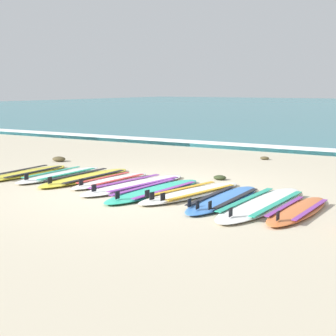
# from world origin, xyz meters

# --- Properties ---
(ground_plane) EXTENTS (80.00, 80.00, 0.00)m
(ground_plane) POSITION_xyz_m (0.00, 0.00, 0.00)
(ground_plane) COLOR #C1B599
(wave_foam_strip) EXTENTS (80.00, 0.71, 0.11)m
(wave_foam_strip) POSITION_xyz_m (0.00, 6.16, 0.06)
(wave_foam_strip) COLOR white
(wave_foam_strip) RESTS_ON ground
(surfboard_0) EXTENTS (0.60, 2.12, 0.18)m
(surfboard_0) POSITION_xyz_m (-2.72, 0.15, 0.04)
(surfboard_0) COLOR yellow
(surfboard_0) RESTS_ON ground
(surfboard_1) EXTENTS (0.55, 2.12, 0.18)m
(surfboard_1) POSITION_xyz_m (-2.04, 0.30, 0.04)
(surfboard_1) COLOR white
(surfboard_1) RESTS_ON ground
(surfboard_2) EXTENTS (0.62, 2.32, 0.18)m
(surfboard_2) POSITION_xyz_m (-1.44, 0.33, 0.04)
(surfboard_2) COLOR yellow
(surfboard_2) RESTS_ON ground
(surfboard_3) EXTENTS (0.61, 1.94, 0.18)m
(surfboard_3) POSITION_xyz_m (-0.86, 0.32, 0.04)
(surfboard_3) COLOR white
(surfboard_3) RESTS_ON ground
(surfboard_4) EXTENTS (0.94, 2.44, 0.18)m
(surfboard_4) POSITION_xyz_m (-0.28, 0.21, 0.04)
(surfboard_4) COLOR white
(surfboard_4) RESTS_ON ground
(surfboard_5) EXTENTS (0.74, 2.36, 0.18)m
(surfboard_5) POSITION_xyz_m (0.26, -0.04, 0.04)
(surfboard_5) COLOR #2DB793
(surfboard_5) RESTS_ON ground
(surfboard_6) EXTENTS (1.02, 2.32, 0.18)m
(surfboard_6) POSITION_xyz_m (0.84, 0.11, 0.04)
(surfboard_6) COLOR silver
(surfboard_6) RESTS_ON ground
(surfboard_7) EXTENTS (0.59, 2.21, 0.18)m
(surfboard_7) POSITION_xyz_m (1.46, -0.06, 0.04)
(surfboard_7) COLOR #3875CC
(surfboard_7) RESTS_ON ground
(surfboard_8) EXTENTS (0.73, 2.60, 0.18)m
(surfboard_8) POSITION_xyz_m (2.04, -0.05, 0.04)
(surfboard_8) COLOR white
(surfboard_8) RESTS_ON ground
(surfboard_9) EXTENTS (0.53, 1.93, 0.18)m
(surfboard_9) POSITION_xyz_m (2.59, -0.18, 0.04)
(surfboard_9) COLOR orange
(surfboard_9) RESTS_ON ground
(seaweed_clump_near_shoreline) EXTENTS (0.32, 0.25, 0.11)m
(seaweed_clump_near_shoreline) POSITION_xyz_m (-3.42, 1.79, 0.06)
(seaweed_clump_near_shoreline) COLOR #4C4228
(seaweed_clump_near_shoreline) RESTS_ON ground
(seaweed_clump_mid_sand) EXTENTS (0.21, 0.17, 0.07)m
(seaweed_clump_mid_sand) POSITION_xyz_m (0.44, 4.42, 0.04)
(seaweed_clump_mid_sand) COLOR #4C4228
(seaweed_clump_mid_sand) RESTS_ON ground
(seaweed_clump_by_the_boards) EXTENTS (0.24, 0.19, 0.08)m
(seaweed_clump_by_the_boards) POSITION_xyz_m (0.65, 1.54, 0.04)
(seaweed_clump_by_the_boards) COLOR #2D381E
(seaweed_clump_by_the_boards) RESTS_ON ground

